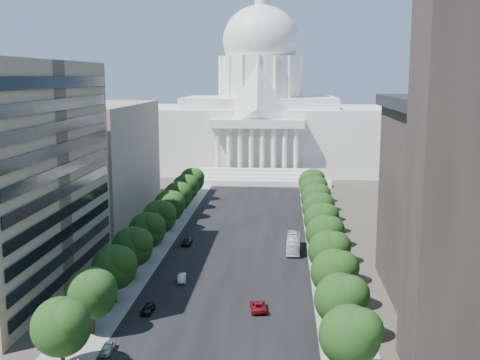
% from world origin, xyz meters
% --- Properties ---
extents(road_asphalt, '(30.00, 260.00, 0.01)m').
position_xyz_m(road_asphalt, '(0.00, 90.00, 0.00)').
color(road_asphalt, black).
rests_on(road_asphalt, ground).
extents(sidewalk_left, '(8.00, 260.00, 0.02)m').
position_xyz_m(sidewalk_left, '(-19.00, 90.00, 0.00)').
color(sidewalk_left, gray).
rests_on(sidewalk_left, ground).
extents(sidewalk_right, '(8.00, 260.00, 0.02)m').
position_xyz_m(sidewalk_right, '(19.00, 90.00, 0.00)').
color(sidewalk_right, gray).
rests_on(sidewalk_right, ground).
extents(capitol, '(120.00, 56.00, 73.00)m').
position_xyz_m(capitol, '(0.00, 184.89, 20.01)').
color(capitol, white).
rests_on(capitol, ground).
extents(office_block_left_far, '(38.00, 52.00, 30.00)m').
position_xyz_m(office_block_left_far, '(-48.00, 100.00, 15.00)').
color(office_block_left_far, gray).
rests_on(office_block_left_far, ground).
extents(tree_l_a, '(7.79, 7.60, 9.97)m').
position_xyz_m(tree_l_a, '(-17.66, 11.81, 6.45)').
color(tree_l_a, '#33261C').
rests_on(tree_l_a, ground).
extents(tree_l_b, '(7.79, 7.60, 9.97)m').
position_xyz_m(tree_l_b, '(-17.66, 23.81, 6.45)').
color(tree_l_b, '#33261C').
rests_on(tree_l_b, ground).
extents(tree_l_c, '(7.79, 7.60, 9.97)m').
position_xyz_m(tree_l_c, '(-17.66, 35.81, 6.45)').
color(tree_l_c, '#33261C').
rests_on(tree_l_c, ground).
extents(tree_l_d, '(7.79, 7.60, 9.97)m').
position_xyz_m(tree_l_d, '(-17.66, 47.81, 6.45)').
color(tree_l_d, '#33261C').
rests_on(tree_l_d, ground).
extents(tree_l_e, '(7.79, 7.60, 9.97)m').
position_xyz_m(tree_l_e, '(-17.66, 59.81, 6.45)').
color(tree_l_e, '#33261C').
rests_on(tree_l_e, ground).
extents(tree_l_f, '(7.79, 7.60, 9.97)m').
position_xyz_m(tree_l_f, '(-17.66, 71.81, 6.45)').
color(tree_l_f, '#33261C').
rests_on(tree_l_f, ground).
extents(tree_l_g, '(7.79, 7.60, 9.97)m').
position_xyz_m(tree_l_g, '(-17.66, 83.81, 6.45)').
color(tree_l_g, '#33261C').
rests_on(tree_l_g, ground).
extents(tree_l_h, '(7.79, 7.60, 9.97)m').
position_xyz_m(tree_l_h, '(-17.66, 95.81, 6.45)').
color(tree_l_h, '#33261C').
rests_on(tree_l_h, ground).
extents(tree_l_i, '(7.79, 7.60, 9.97)m').
position_xyz_m(tree_l_i, '(-17.66, 107.81, 6.45)').
color(tree_l_i, '#33261C').
rests_on(tree_l_i, ground).
extents(tree_l_j, '(7.79, 7.60, 9.97)m').
position_xyz_m(tree_l_j, '(-17.66, 119.81, 6.45)').
color(tree_l_j, '#33261C').
rests_on(tree_l_j, ground).
extents(tree_r_a, '(7.79, 7.60, 9.97)m').
position_xyz_m(tree_r_a, '(18.34, 11.81, 6.45)').
color(tree_r_a, '#33261C').
rests_on(tree_r_a, ground).
extents(tree_r_b, '(7.79, 7.60, 9.97)m').
position_xyz_m(tree_r_b, '(18.34, 23.81, 6.45)').
color(tree_r_b, '#33261C').
rests_on(tree_r_b, ground).
extents(tree_r_c, '(7.79, 7.60, 9.97)m').
position_xyz_m(tree_r_c, '(18.34, 35.81, 6.45)').
color(tree_r_c, '#33261C').
rests_on(tree_r_c, ground).
extents(tree_r_d, '(7.79, 7.60, 9.97)m').
position_xyz_m(tree_r_d, '(18.34, 47.81, 6.45)').
color(tree_r_d, '#33261C').
rests_on(tree_r_d, ground).
extents(tree_r_e, '(7.79, 7.60, 9.97)m').
position_xyz_m(tree_r_e, '(18.34, 59.81, 6.45)').
color(tree_r_e, '#33261C').
rests_on(tree_r_e, ground).
extents(tree_r_f, '(7.79, 7.60, 9.97)m').
position_xyz_m(tree_r_f, '(18.34, 71.81, 6.45)').
color(tree_r_f, '#33261C').
rests_on(tree_r_f, ground).
extents(tree_r_g, '(7.79, 7.60, 9.97)m').
position_xyz_m(tree_r_g, '(18.34, 83.81, 6.45)').
color(tree_r_g, '#33261C').
rests_on(tree_r_g, ground).
extents(tree_r_h, '(7.79, 7.60, 9.97)m').
position_xyz_m(tree_r_h, '(18.34, 95.81, 6.45)').
color(tree_r_h, '#33261C').
rests_on(tree_r_h, ground).
extents(tree_r_i, '(7.79, 7.60, 9.97)m').
position_xyz_m(tree_r_i, '(18.34, 107.81, 6.45)').
color(tree_r_i, '#33261C').
rests_on(tree_r_i, ground).
extents(tree_r_j, '(7.79, 7.60, 9.97)m').
position_xyz_m(tree_r_j, '(18.34, 119.81, 6.45)').
color(tree_r_j, '#33261C').
rests_on(tree_r_j, ground).
extents(streetlight_a, '(2.61, 0.44, 9.00)m').
position_xyz_m(streetlight_a, '(19.90, 10.00, 5.82)').
color(streetlight_a, gray).
rests_on(streetlight_a, ground).
extents(streetlight_b, '(2.61, 0.44, 9.00)m').
position_xyz_m(streetlight_b, '(19.90, 35.00, 5.82)').
color(streetlight_b, gray).
rests_on(streetlight_b, ground).
extents(streetlight_c, '(2.61, 0.44, 9.00)m').
position_xyz_m(streetlight_c, '(19.90, 60.00, 5.82)').
color(streetlight_c, gray).
rests_on(streetlight_c, ground).
extents(streetlight_d, '(2.61, 0.44, 9.00)m').
position_xyz_m(streetlight_d, '(19.90, 85.00, 5.82)').
color(streetlight_d, gray).
rests_on(streetlight_d, ground).
extents(streetlight_e, '(2.61, 0.44, 9.00)m').
position_xyz_m(streetlight_e, '(19.90, 110.00, 5.82)').
color(streetlight_e, gray).
rests_on(streetlight_e, ground).
extents(streetlight_f, '(2.61, 0.44, 9.00)m').
position_xyz_m(streetlight_f, '(19.90, 135.00, 5.82)').
color(streetlight_f, gray).
rests_on(streetlight_f, ground).
extents(car_dark_a, '(1.94, 4.21, 1.40)m').
position_xyz_m(car_dark_a, '(-11.62, 32.06, 0.70)').
color(car_dark_a, black).
rests_on(car_dark_a, ground).
extents(car_silver, '(2.09, 4.53, 1.44)m').
position_xyz_m(car_silver, '(-8.69, 47.03, 0.72)').
color(car_silver, '#9B9EA2').
rests_on(car_silver, ground).
extents(car_red, '(3.15, 5.67, 1.50)m').
position_xyz_m(car_red, '(5.93, 34.33, 0.75)').
color(car_red, maroon).
rests_on(car_red, ground).
extents(car_dark_b, '(2.09, 5.06, 1.46)m').
position_xyz_m(car_dark_b, '(-11.70, 71.50, 0.73)').
color(car_dark_b, black).
rests_on(car_dark_b, ground).
extents(car_parked, '(1.58, 3.90, 1.33)m').
position_xyz_m(car_parked, '(-14.00, 17.85, 0.66)').
color(car_parked, '#B0B2B8').
rests_on(car_parked, ground).
extents(city_bus, '(3.22, 11.98, 3.31)m').
position_xyz_m(city_bus, '(12.04, 68.40, 1.66)').
color(city_bus, silver).
rests_on(city_bus, ground).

